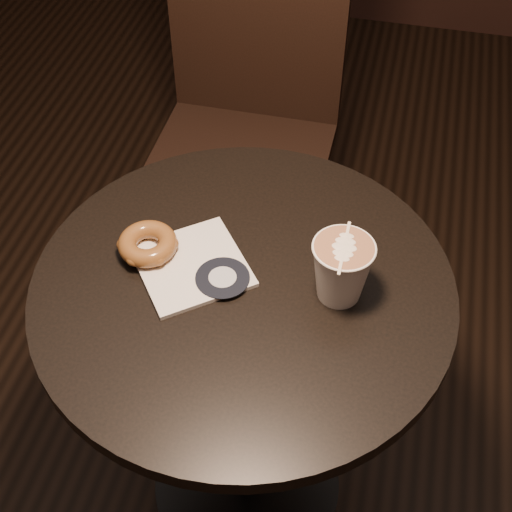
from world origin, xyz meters
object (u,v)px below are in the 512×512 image
cafe_table (244,352)px  doughnut (148,244)px  pastry_bag (192,265)px  latte_cup (341,271)px  chair (249,98)px

cafe_table → doughnut: 0.28m
cafe_table → pastry_bag: bearing=172.4°
pastry_bag → latte_cup: size_ratio=1.55×
chair → pastry_bag: (0.07, -0.68, 0.14)m
chair → pastry_bag: chair is taller
cafe_table → latte_cup: bearing=4.5°
doughnut → latte_cup: 0.33m
cafe_table → pastry_bag: (-0.09, 0.01, 0.20)m
doughnut → pastry_bag: bearing=-9.2°
latte_cup → cafe_table: bearing=-175.5°
cafe_table → chair: size_ratio=0.69×
chair → pastry_bag: bearing=-84.1°
latte_cup → doughnut: bearing=177.8°
chair → latte_cup: bearing=-65.1°
latte_cup → pastry_bag: bearing=-180.0°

